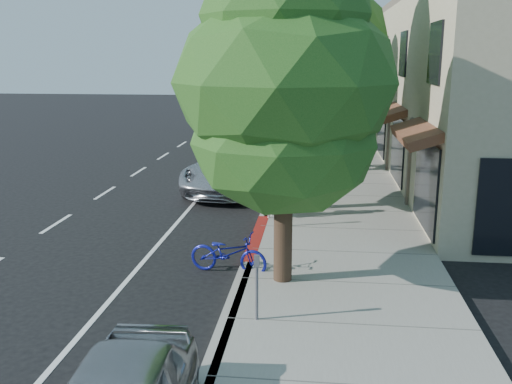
# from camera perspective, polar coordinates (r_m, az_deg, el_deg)

# --- Properties ---
(ground) EXTENTS (120.00, 120.00, 0.00)m
(ground) POSITION_cam_1_polar(r_m,az_deg,el_deg) (14.66, -0.35, -6.19)
(ground) COLOR black
(ground) RESTS_ON ground
(sidewalk) EXTENTS (4.60, 56.00, 0.15)m
(sidewalk) POSITION_cam_1_polar(r_m,az_deg,el_deg) (22.26, 7.97, 0.73)
(sidewalk) COLOR gray
(sidewalk) RESTS_ON ground
(curb) EXTENTS (0.30, 56.00, 0.15)m
(curb) POSITION_cam_1_polar(r_m,az_deg,el_deg) (22.31, 2.06, 0.88)
(curb) COLOR #9E998E
(curb) RESTS_ON ground
(curb_red_segment) EXTENTS (0.32, 4.00, 0.15)m
(curb_red_segment) POSITION_cam_1_polar(r_m,az_deg,el_deg) (15.58, 0.08, -4.70)
(curb_red_segment) COLOR maroon
(curb_red_segment) RESTS_ON ground
(storefront_building) EXTENTS (10.00, 36.00, 7.00)m
(storefront_building) POSITION_cam_1_polar(r_m,az_deg,el_deg) (32.73, 20.82, 10.09)
(storefront_building) COLOR #B8AC8D
(storefront_building) RESTS_ON ground
(street_tree_0) EXTENTS (4.59, 4.59, 7.08)m
(street_tree_0) POSITION_cam_1_polar(r_m,az_deg,el_deg) (11.75, 2.89, 10.42)
(street_tree_0) COLOR black
(street_tree_0) RESTS_ON ground
(street_tree_1) EXTENTS (5.48, 5.48, 8.51)m
(street_tree_1) POSITION_cam_1_polar(r_m,az_deg,el_deg) (17.73, 4.17, 14.27)
(street_tree_1) COLOR black
(street_tree_1) RESTS_ON ground
(street_tree_2) EXTENTS (4.12, 4.12, 7.59)m
(street_tree_2) POSITION_cam_1_polar(r_m,az_deg,el_deg) (23.73, 4.76, 13.10)
(street_tree_2) COLOR black
(street_tree_2) RESTS_ON ground
(street_tree_3) EXTENTS (5.30, 5.30, 8.08)m
(street_tree_3) POSITION_cam_1_polar(r_m,az_deg,el_deg) (29.72, 5.13, 13.36)
(street_tree_3) COLOR black
(street_tree_3) RESTS_ON ground
(street_tree_4) EXTENTS (5.22, 5.22, 7.69)m
(street_tree_4) POSITION_cam_1_polar(r_m,az_deg,el_deg) (35.72, 5.36, 12.92)
(street_tree_4) COLOR black
(street_tree_4) RESTS_ON ground
(street_tree_5) EXTENTS (4.63, 4.63, 6.79)m
(street_tree_5) POSITION_cam_1_polar(r_m,az_deg,el_deg) (41.73, 5.51, 12.23)
(street_tree_5) COLOR black
(street_tree_5) RESTS_ON ground
(cyclist) EXTENTS (0.58, 0.77, 1.92)m
(cyclist) POSITION_cam_1_polar(r_m,az_deg,el_deg) (17.23, 1.64, 0.14)
(cyclist) COLOR silver
(cyclist) RESTS_ON ground
(bicycle) EXTENTS (1.95, 1.01, 0.98)m
(bicycle) POSITION_cam_1_polar(r_m,az_deg,el_deg) (13.27, -2.78, -6.11)
(bicycle) COLOR #161A98
(bicycle) RESTS_ON ground
(silver_suv) EXTENTS (3.45, 6.38, 1.70)m
(silver_suv) POSITION_cam_1_polar(r_m,az_deg,el_deg) (21.46, -2.21, 2.49)
(silver_suv) COLOR #B8B7BC
(silver_suv) RESTS_ON ground
(dark_sedan) EXTENTS (1.85, 4.90, 1.60)m
(dark_sedan) POSITION_cam_1_polar(r_m,az_deg,el_deg) (23.21, 0.44, 3.20)
(dark_sedan) COLOR black
(dark_sedan) RESTS_ON ground
(white_pickup) EXTENTS (2.41, 5.12, 1.45)m
(white_pickup) POSITION_cam_1_polar(r_m,az_deg,el_deg) (31.86, 2.52, 5.85)
(white_pickup) COLOR #BABABA
(white_pickup) RESTS_ON ground
(dark_suv_far) EXTENTS (2.28, 4.94, 1.64)m
(dark_suv_far) POSITION_cam_1_polar(r_m,az_deg,el_deg) (41.14, 3.42, 7.69)
(dark_suv_far) COLOR black
(dark_suv_far) RESTS_ON ground
(pedestrian) EXTENTS (0.84, 0.67, 1.65)m
(pedestrian) POSITION_cam_1_polar(r_m,az_deg,el_deg) (25.41, 8.62, 4.35)
(pedestrian) COLOR black
(pedestrian) RESTS_ON sidewalk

